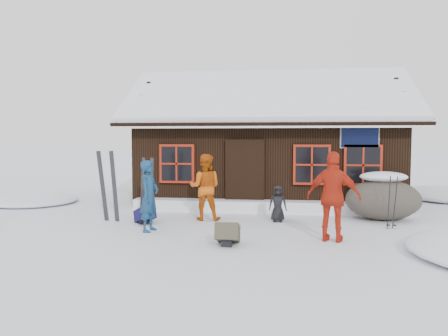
{
  "coord_description": "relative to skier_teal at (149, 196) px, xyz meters",
  "views": [
    {
      "loc": [
        1.93,
        -10.08,
        2.12
      ],
      "look_at": [
        0.42,
        1.5,
        1.3
      ],
      "focal_mm": 35.0,
      "sensor_mm": 36.0,
      "label": 1
    }
  ],
  "objects": [
    {
      "name": "boulder",
      "position": [
        5.55,
        2.12,
        -0.24
      ],
      "size": [
        1.9,
        1.42,
        1.12
      ],
      "color": "#4E473E",
      "rests_on": "ground"
    },
    {
      "name": "skier_orange_right",
      "position": [
        3.99,
        -0.46,
        0.12
      ],
      "size": [
        1.16,
        0.73,
        1.84
      ],
      "primitive_type": "imported",
      "rotation": [
        0.0,
        0.0,
        2.86
      ],
      "color": "red",
      "rests_on": "ground"
    },
    {
      "name": "ski_pair_right",
      "position": [
        -0.5,
        1.41,
        -0.03
      ],
      "size": [
        0.43,
        0.15,
        1.65
      ],
      "rotation": [
        0.0,
        0.0,
        -0.25
      ],
      "color": "black",
      "rests_on": "ground"
    },
    {
      "name": "ground",
      "position": [
        1.0,
        0.64,
        -0.8
      ],
      "size": [
        120.0,
        120.0,
        0.0
      ],
      "primitive_type": "plane",
      "color": "white",
      "rests_on": "ground"
    },
    {
      "name": "ski_pair_mid",
      "position": [
        -1.4,
        1.07,
        0.06
      ],
      "size": [
        0.57,
        0.13,
        1.84
      ],
      "rotation": [
        0.0,
        0.0,
        0.05
      ],
      "color": "black",
      "rests_on": "ground"
    },
    {
      "name": "backpack_blue",
      "position": [
        -0.4,
        0.89,
        -0.66
      ],
      "size": [
        0.64,
        0.66,
        0.29
      ],
      "primitive_type": "cube",
      "rotation": [
        0.0,
        0.0,
        0.66
      ],
      "color": "#130F41",
      "rests_on": "ground"
    },
    {
      "name": "skier_crouched",
      "position": [
        2.86,
        1.5,
        -0.35
      ],
      "size": [
        0.46,
        0.31,
        0.91
      ],
      "primitive_type": "imported",
      "rotation": [
        0.0,
        0.0,
        0.04
      ],
      "color": "black",
      "rests_on": "ground"
    },
    {
      "name": "skier_teal",
      "position": [
        0.0,
        0.0,
        0.0
      ],
      "size": [
        0.47,
        0.64,
        1.61
      ],
      "primitive_type": "imported",
      "rotation": [
        0.0,
        0.0,
        1.41
      ],
      "color": "navy",
      "rests_on": "ground"
    },
    {
      "name": "snow_mounds",
      "position": [
        2.65,
        2.5,
        -0.8
      ],
      "size": [
        20.6,
        13.2,
        0.48
      ],
      "color": "white",
      "rests_on": "ground"
    },
    {
      "name": "skier_orange_left",
      "position": [
        1.01,
        1.53,
        0.05
      ],
      "size": [
        0.84,
        0.66,
        1.7
      ],
      "primitive_type": "imported",
      "rotation": [
        0.0,
        0.0,
        3.16
      ],
      "color": "#C0510D",
      "rests_on": "ground"
    },
    {
      "name": "ski_poles",
      "position": [
        5.5,
        1.01,
        -0.21
      ],
      "size": [
        0.23,
        0.11,
        1.27
      ],
      "color": "black",
      "rests_on": "ground"
    },
    {
      "name": "mountain_hut",
      "position": [
        2.5,
        5.62,
        0.77
      ],
      "size": [
        8.9,
        6.09,
        4.42
      ],
      "color": "black",
      "rests_on": "ground"
    },
    {
      "name": "backpack_olive",
      "position": [
        1.9,
        -1.0,
        -0.64
      ],
      "size": [
        0.46,
        0.61,
        0.33
      ],
      "primitive_type": "cube",
      "rotation": [
        0.0,
        0.0,
        0.01
      ],
      "color": "#403D2E",
      "rests_on": "ground"
    },
    {
      "name": "snow_drift",
      "position": [
        2.5,
        2.89,
        -0.63
      ],
      "size": [
        7.6,
        0.6,
        0.35
      ],
      "primitive_type": "cube",
      "color": "white",
      "rests_on": "ground"
    }
  ]
}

